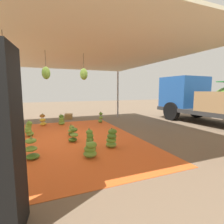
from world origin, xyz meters
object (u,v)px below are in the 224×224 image
at_px(banana_bunch_7, 101,118).
at_px(cargo_truck_main, 223,99).
at_px(banana_bunch_1, 62,120).
at_px(banana_bunch_6, 29,129).
at_px(banana_bunch_2, 112,139).
at_px(banana_bunch_5, 74,135).
at_px(crate_0, 69,116).
at_px(banana_bunch_4, 43,120).
at_px(banana_bunch_9, 32,150).
at_px(banana_bunch_8, 90,140).
at_px(banana_bunch_0, 90,150).
at_px(banana_bunch_3, 72,131).

height_order(banana_bunch_7, cargo_truck_main, cargo_truck_main).
distance_m(banana_bunch_1, banana_bunch_6, 2.17).
xyz_separation_m(banana_bunch_2, banana_bunch_5, (-0.95, -0.93, -0.04)).
relative_size(banana_bunch_7, crate_0, 1.08).
xyz_separation_m(banana_bunch_4, banana_bunch_9, (4.12, -0.27, -0.02)).
height_order(banana_bunch_1, cargo_truck_main, cargo_truck_main).
bearing_deg(crate_0, banana_bunch_6, -28.87).
bearing_deg(banana_bunch_4, banana_bunch_7, 84.32).
distance_m(banana_bunch_1, banana_bunch_4, 0.84).
xyz_separation_m(banana_bunch_1, cargo_truck_main, (2.95, 7.00, 1.02)).
distance_m(banana_bunch_7, crate_0, 2.29).
distance_m(banana_bunch_5, banana_bunch_8, 0.91).
bearing_deg(banana_bunch_7, banana_bunch_6, -64.48).
distance_m(banana_bunch_6, cargo_truck_main, 8.45).
bearing_deg(banana_bunch_1, banana_bunch_2, 14.14).
height_order(banana_bunch_7, banana_bunch_9, banana_bunch_7).
distance_m(banana_bunch_2, banana_bunch_9, 2.11).
bearing_deg(banana_bunch_4, cargo_truck_main, 68.88).
xyz_separation_m(banana_bunch_2, cargo_truck_main, (-1.02, 6.00, 1.00)).
xyz_separation_m(banana_bunch_0, banana_bunch_2, (-0.50, 0.76, 0.06)).
relative_size(banana_bunch_0, banana_bunch_8, 0.75).
height_order(banana_bunch_2, banana_bunch_8, banana_bunch_8).
relative_size(banana_bunch_6, banana_bunch_9, 1.05).
height_order(banana_bunch_5, cargo_truck_main, cargo_truck_main).
bearing_deg(banana_bunch_2, banana_bunch_3, -152.52).
height_order(banana_bunch_0, banana_bunch_2, banana_bunch_2).
distance_m(banana_bunch_1, cargo_truck_main, 7.66).
xyz_separation_m(banana_bunch_5, banana_bunch_6, (-1.29, -1.37, 0.05)).
distance_m(banana_bunch_3, banana_bunch_8, 1.62).
bearing_deg(banana_bunch_1, banana_bunch_0, 3.01).
bearing_deg(banana_bunch_2, cargo_truck_main, 99.64).
bearing_deg(banana_bunch_3, banana_bunch_8, 9.32).
relative_size(banana_bunch_0, cargo_truck_main, 0.07).
distance_m(banana_bunch_0, banana_bunch_2, 0.92).
bearing_deg(banana_bunch_9, banana_bunch_1, 164.68).
distance_m(banana_bunch_3, banana_bunch_5, 0.75).
bearing_deg(banana_bunch_0, banana_bunch_4, -166.75).
distance_m(banana_bunch_1, banana_bunch_5, 3.02).
distance_m(banana_bunch_0, banana_bunch_8, 0.62).
relative_size(banana_bunch_0, banana_bunch_3, 1.03).
xyz_separation_m(banana_bunch_5, banana_bunch_8, (0.86, 0.31, 0.05)).
distance_m(banana_bunch_1, crate_0, 1.75).
height_order(banana_bunch_0, banana_bunch_9, banana_bunch_9).
bearing_deg(banana_bunch_1, banana_bunch_7, 84.18).
relative_size(banana_bunch_2, cargo_truck_main, 0.08).
relative_size(banana_bunch_0, banana_bunch_6, 0.76).
relative_size(banana_bunch_2, banana_bunch_8, 0.96).
relative_size(banana_bunch_2, banana_bunch_6, 0.97).
bearing_deg(banana_bunch_3, crate_0, 173.58).
distance_m(banana_bunch_5, banana_bunch_9, 1.56).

